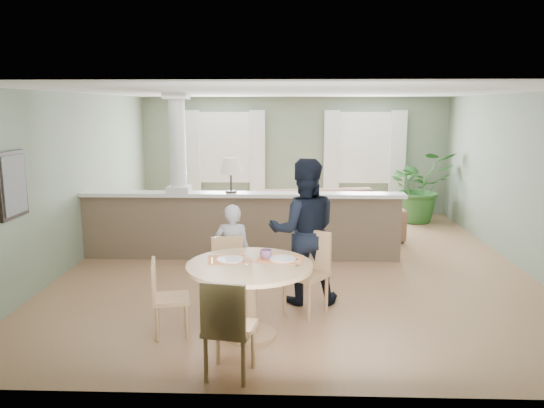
{
  "coord_description": "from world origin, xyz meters",
  "views": [
    {
      "loc": [
        -0.09,
        -8.26,
        2.49
      ],
      "look_at": [
        -0.34,
        -1.0,
        1.15
      ],
      "focal_mm": 35.0,
      "sensor_mm": 36.0,
      "label": 1
    }
  ],
  "objects_px": {
    "chair_near": "(227,325)",
    "man_person": "(304,231)",
    "sofa": "(318,216)",
    "chair_far_boy": "(229,271)",
    "child_person": "(232,253)",
    "houseplant": "(419,187)",
    "chair_side": "(165,294)",
    "dining_table": "(250,279)",
    "chair_far_man": "(310,268)"
  },
  "relations": [
    {
      "from": "sofa",
      "to": "child_person",
      "type": "bearing_deg",
      "value": -120.41
    },
    {
      "from": "chair_far_boy",
      "to": "chair_near",
      "type": "bearing_deg",
      "value": -99.03
    },
    {
      "from": "child_person",
      "to": "man_person",
      "type": "relative_size",
      "value": 0.69
    },
    {
      "from": "chair_far_man",
      "to": "chair_near",
      "type": "distance_m",
      "value": 1.89
    },
    {
      "from": "sofa",
      "to": "chair_near",
      "type": "relative_size",
      "value": 3.19
    },
    {
      "from": "dining_table",
      "to": "sofa",
      "type": "bearing_deg",
      "value": 77.76
    },
    {
      "from": "chair_far_boy",
      "to": "chair_near",
      "type": "distance_m",
      "value": 1.7
    },
    {
      "from": "sofa",
      "to": "houseplant",
      "type": "xyz_separation_m",
      "value": [
        2.27,
        1.62,
        0.32
      ]
    },
    {
      "from": "chair_far_boy",
      "to": "chair_far_man",
      "type": "bearing_deg",
      "value": -14.14
    },
    {
      "from": "child_person",
      "to": "man_person",
      "type": "height_order",
      "value": "man_person"
    },
    {
      "from": "sofa",
      "to": "chair_near",
      "type": "height_order",
      "value": "chair_near"
    },
    {
      "from": "child_person",
      "to": "chair_side",
      "type": "bearing_deg",
      "value": 61.47
    },
    {
      "from": "sofa",
      "to": "dining_table",
      "type": "relative_size",
      "value": 2.26
    },
    {
      "from": "sofa",
      "to": "chair_side",
      "type": "relative_size",
      "value": 3.58
    },
    {
      "from": "chair_far_boy",
      "to": "child_person",
      "type": "height_order",
      "value": "child_person"
    },
    {
      "from": "chair_far_boy",
      "to": "child_person",
      "type": "xyz_separation_m",
      "value": [
        0.01,
        0.33,
        0.14
      ]
    },
    {
      "from": "child_person",
      "to": "chair_far_man",
      "type": "bearing_deg",
      "value": 163.91
    },
    {
      "from": "chair_side",
      "to": "chair_near",
      "type": "bearing_deg",
      "value": -152.7
    },
    {
      "from": "sofa",
      "to": "chair_far_boy",
      "type": "height_order",
      "value": "chair_far_boy"
    },
    {
      "from": "houseplant",
      "to": "chair_far_boy",
      "type": "distance_m",
      "value": 6.34
    },
    {
      "from": "chair_near",
      "to": "man_person",
      "type": "xyz_separation_m",
      "value": [
        0.74,
        2.04,
        0.4
      ]
    },
    {
      "from": "chair_side",
      "to": "man_person",
      "type": "xyz_separation_m",
      "value": [
        1.54,
        1.1,
        0.45
      ]
    },
    {
      "from": "houseplant",
      "to": "chair_far_boy",
      "type": "bearing_deg",
      "value": -123.94
    },
    {
      "from": "chair_side",
      "to": "child_person",
      "type": "xyz_separation_m",
      "value": [
        0.63,
        1.08,
        0.16
      ]
    },
    {
      "from": "chair_far_man",
      "to": "houseplant",
      "type": "bearing_deg",
      "value": 101.69
    },
    {
      "from": "sofa",
      "to": "chair_far_boy",
      "type": "xyz_separation_m",
      "value": [
        -1.27,
        -3.64,
        0.05
      ]
    },
    {
      "from": "houseplant",
      "to": "child_person",
      "type": "relative_size",
      "value": 1.21
    },
    {
      "from": "houseplant",
      "to": "child_person",
      "type": "bearing_deg",
      "value": -125.6
    },
    {
      "from": "chair_side",
      "to": "man_person",
      "type": "relative_size",
      "value": 0.46
    },
    {
      "from": "houseplant",
      "to": "chair_side",
      "type": "relative_size",
      "value": 1.8
    },
    {
      "from": "chair_side",
      "to": "houseplant",
      "type": "bearing_deg",
      "value": -47.83
    },
    {
      "from": "chair_far_man",
      "to": "chair_near",
      "type": "xyz_separation_m",
      "value": [
        -0.81,
        -1.7,
        -0.02
      ]
    },
    {
      "from": "chair_far_boy",
      "to": "child_person",
      "type": "distance_m",
      "value": 0.36
    },
    {
      "from": "chair_near",
      "to": "man_person",
      "type": "height_order",
      "value": "man_person"
    },
    {
      "from": "chair_near",
      "to": "chair_side",
      "type": "relative_size",
      "value": 1.12
    },
    {
      "from": "chair_near",
      "to": "man_person",
      "type": "relative_size",
      "value": 0.52
    },
    {
      "from": "dining_table",
      "to": "man_person",
      "type": "distance_m",
      "value": 1.27
    },
    {
      "from": "dining_table",
      "to": "chair_side",
      "type": "relative_size",
      "value": 1.58
    },
    {
      "from": "dining_table",
      "to": "chair_far_man",
      "type": "distance_m",
      "value": 1.01
    },
    {
      "from": "chair_near",
      "to": "child_person",
      "type": "relative_size",
      "value": 0.76
    },
    {
      "from": "chair_far_boy",
      "to": "sofa",
      "type": "bearing_deg",
      "value": 55.68
    },
    {
      "from": "chair_far_boy",
      "to": "houseplant",
      "type": "bearing_deg",
      "value": 40.95
    },
    {
      "from": "chair_near",
      "to": "chair_far_boy",
      "type": "bearing_deg",
      "value": -73.43
    },
    {
      "from": "dining_table",
      "to": "chair_near",
      "type": "bearing_deg",
      "value": -98.31
    },
    {
      "from": "chair_far_man",
      "to": "child_person",
      "type": "bearing_deg",
      "value": -160.06
    },
    {
      "from": "sofa",
      "to": "chair_far_man",
      "type": "height_order",
      "value": "chair_far_man"
    },
    {
      "from": "chair_far_boy",
      "to": "man_person",
      "type": "relative_size",
      "value": 0.49
    },
    {
      "from": "dining_table",
      "to": "child_person",
      "type": "distance_m",
      "value": 1.11
    },
    {
      "from": "houseplant",
      "to": "chair_side",
      "type": "xyz_separation_m",
      "value": [
        -4.15,
        -6.01,
        -0.3
      ]
    },
    {
      "from": "chair_far_man",
      "to": "chair_far_boy",
      "type": "bearing_deg",
      "value": -141.41
    }
  ]
}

